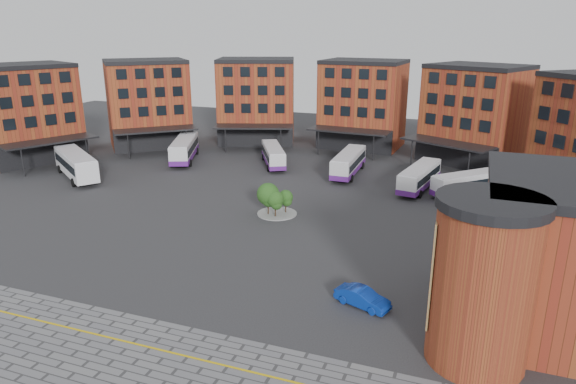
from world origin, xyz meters
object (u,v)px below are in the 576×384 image
(bus_a, at_px, (76,163))
(bus_b, at_px, (184,149))
(bus_d, at_px, (349,163))
(bus_c, at_px, (273,155))
(bus_e, at_px, (420,177))
(tree_island, at_px, (273,198))
(bus_f, at_px, (469,183))
(blue_car, at_px, (362,298))

(bus_a, bearing_deg, bus_b, 2.50)
(bus_b, xyz_separation_m, bus_d, (25.75, 0.90, -0.12))
(bus_b, relative_size, bus_c, 1.19)
(bus_d, xyz_separation_m, bus_e, (10.10, -3.60, -0.08))
(bus_b, distance_m, bus_d, 25.77)
(bus_a, height_order, bus_d, bus_a)
(tree_island, distance_m, bus_f, 24.82)
(bus_c, height_order, bus_f, bus_c)
(bus_c, relative_size, bus_f, 1.15)
(blue_car, bearing_deg, tree_island, 59.78)
(bus_b, bearing_deg, blue_car, -65.95)
(bus_a, distance_m, blue_car, 48.40)
(bus_e, relative_size, bus_f, 1.24)
(blue_car, bearing_deg, bus_e, 18.34)
(bus_e, bearing_deg, bus_d, 170.94)
(bus_d, height_order, bus_f, bus_d)
(bus_a, relative_size, bus_c, 1.17)
(bus_b, bearing_deg, bus_e, -26.67)
(bus_e, height_order, blue_car, bus_e)
(blue_car, bearing_deg, bus_f, 7.22)
(bus_e, bearing_deg, tree_island, -121.60)
(bus_b, bearing_deg, bus_a, -145.01)
(bus_d, bearing_deg, blue_car, -75.33)
(bus_e, height_order, bus_f, bus_e)
(bus_c, height_order, blue_car, bus_c)
(bus_e, xyz_separation_m, blue_car, (-0.54, -30.92, -0.95))
(bus_d, bearing_deg, bus_c, 174.03)
(bus_d, relative_size, bus_e, 1.02)
(bus_c, distance_m, blue_car, 41.50)
(tree_island, bearing_deg, bus_b, 140.70)
(bus_d, xyz_separation_m, blue_car, (9.56, -34.53, -1.02))
(bus_d, distance_m, blue_car, 35.84)
(bus_c, height_order, bus_d, bus_d)
(bus_b, distance_m, blue_car, 48.78)
(tree_island, xyz_separation_m, blue_car, (13.32, -15.63, -1.29))
(bus_a, xyz_separation_m, bus_c, (22.74, 15.61, -0.52))
(bus_a, xyz_separation_m, bus_f, (50.61, 10.51, -0.55))
(bus_c, bearing_deg, bus_b, 158.94)
(bus_f, relative_size, blue_car, 2.10)
(bus_b, height_order, bus_e, bus_b)
(tree_island, distance_m, bus_c, 21.51)
(bus_b, xyz_separation_m, bus_f, (41.86, -3.13, -0.29))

